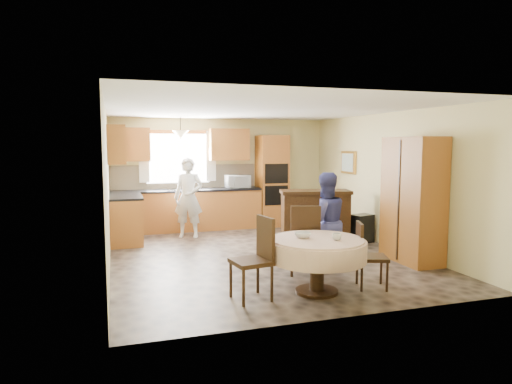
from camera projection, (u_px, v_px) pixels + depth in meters
The scene contains 36 objects.
floor at pixel (261, 255), 7.91m from camera, with size 5.00×6.00×0.01m, color brown.
ceiling at pixel (261, 109), 7.65m from camera, with size 5.00×6.00×0.01m, color white.
wall_back at pixel (221, 173), 10.63m from camera, with size 5.00×0.02×2.50m, color #D4CA88.
wall_front at pixel (347, 206), 4.94m from camera, with size 5.00×0.02×2.50m, color #D4CA88.
wall_left at pixel (107, 188), 7.03m from camera, with size 0.02×6.00×2.50m, color #D4CA88.
wall_right at pixel (388, 180), 8.53m from camera, with size 0.02×6.00×2.50m, color #D4CA88.
window at pixel (178, 158), 10.27m from camera, with size 1.40×0.03×1.10m, color white.
curtain_left at pixel (144, 156), 10.00m from camera, with size 0.22×0.02×1.15m, color white.
curtain_right at pixel (211, 156), 10.44m from camera, with size 0.22×0.02×1.15m, color white.
base_cab_back at pixel (187, 211), 10.17m from camera, with size 3.30×0.60×0.88m, color #BA6931.
counter_back at pixel (187, 190), 10.13m from camera, with size 3.30×0.64×0.04m, color black.
base_cab_left at pixel (126, 220), 8.92m from camera, with size 0.60×1.20×0.88m, color #BA6931.
counter_left at pixel (125, 197), 8.87m from camera, with size 0.64×1.20×0.04m, color black.
backsplash at pixel (185, 177), 10.37m from camera, with size 3.30×0.02×0.55m, color tan.
wall_cab_left at pixel (130, 145), 9.79m from camera, with size 0.85×0.33×0.72m, color #A76A29.
wall_cab_right at pixel (229, 144), 10.45m from camera, with size 0.90×0.33×0.72m, color #A76A29.
wall_cab_side at pixel (116, 145), 8.72m from camera, with size 0.33×1.20×0.72m, color #A76A29.
oven_tower at pixel (272, 181), 10.70m from camera, with size 0.66×0.62×2.12m, color #BA6931.
oven_upper at pixel (277, 174), 10.38m from camera, with size 0.56×0.01×0.45m, color black.
oven_lower at pixel (276, 195), 10.43m from camera, with size 0.56×0.01×0.45m, color black.
pendant at pixel (181, 135), 9.76m from camera, with size 0.36×0.36×0.18m, color beige.
sideboard at pixel (315, 218), 8.91m from camera, with size 1.35×0.56×0.96m, color #37210F.
space_heater at pixel (362, 229), 8.90m from camera, with size 0.40×0.28×0.55m, color black.
cupboard at pixel (413, 200), 7.39m from camera, with size 0.53×1.07×2.03m, color #BA6931.
dining_table at pixel (317, 251), 5.86m from camera, with size 1.25×1.25×0.71m.
chair_left at pixel (257, 254), 5.63m from camera, with size 0.51×0.51×1.03m.
chair_back at pixel (305, 236), 6.67m from camera, with size 0.56×0.56×1.04m.
chair_right at pixel (367, 252), 6.07m from camera, with size 0.49×0.49×0.89m.
framed_picture at pixel (348, 162), 9.87m from camera, with size 0.06×0.59×0.49m.
microwave at pixel (238, 182), 10.40m from camera, with size 0.53×0.36×0.29m, color silver.
person_sink at pixel (189, 198), 9.37m from camera, with size 0.60×0.39×1.64m, color silver.
person_dining at pixel (325, 222), 6.89m from camera, with size 0.73×0.57×1.50m, color #3D4087.
bowl_sideboard at pixel (301, 193), 8.77m from camera, with size 0.19×0.19×0.05m, color #B2B2B2.
bottle_sideboard at pixel (332, 185), 8.95m from camera, with size 0.12×0.12×0.32m, color silver.
cup_table at pixel (337, 237), 5.74m from camera, with size 0.12×0.12×0.09m, color #B2B2B2.
bowl_table at pixel (303, 235), 5.89m from camera, with size 0.21×0.21×0.07m, color #B2B2B2.
Camera 1 is at (-2.42, -7.37, 1.92)m, focal length 32.00 mm.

